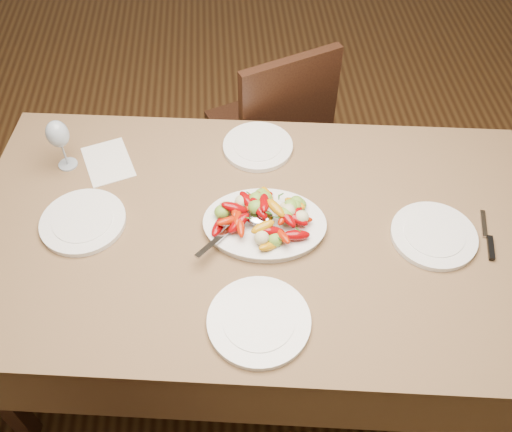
{
  "coord_description": "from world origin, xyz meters",
  "views": [
    {
      "loc": [
        -0.14,
        -1.18,
        2.16
      ],
      "look_at": [
        -0.07,
        -0.05,
        0.82
      ],
      "focal_mm": 40.0,
      "sensor_mm": 36.0,
      "label": 1
    }
  ],
  "objects_px": {
    "serving_platter": "(265,225)",
    "plate_near": "(259,321)",
    "wine_glass": "(61,143)",
    "plate_right": "(434,236)",
    "plate_far": "(258,147)",
    "dining_table": "(256,293)",
    "chair_far": "(266,127)",
    "plate_left": "(83,222)"
  },
  "relations": [
    {
      "from": "plate_far",
      "to": "plate_right",
      "type": "bearing_deg",
      "value": -40.29
    },
    {
      "from": "dining_table",
      "to": "wine_glass",
      "type": "relative_size",
      "value": 8.98
    },
    {
      "from": "plate_left",
      "to": "wine_glass",
      "type": "bearing_deg",
      "value": 107.87
    },
    {
      "from": "serving_platter",
      "to": "plate_near",
      "type": "relative_size",
      "value": 1.3
    },
    {
      "from": "serving_platter",
      "to": "plate_left",
      "type": "bearing_deg",
      "value": 174.47
    },
    {
      "from": "dining_table",
      "to": "plate_left",
      "type": "distance_m",
      "value": 0.67
    },
    {
      "from": "dining_table",
      "to": "chair_far",
      "type": "distance_m",
      "value": 0.82
    },
    {
      "from": "plate_right",
      "to": "plate_far",
      "type": "bearing_deg",
      "value": 139.71
    },
    {
      "from": "serving_platter",
      "to": "plate_far",
      "type": "relative_size",
      "value": 1.51
    },
    {
      "from": "serving_platter",
      "to": "plate_right",
      "type": "xyz_separation_m",
      "value": [
        0.52,
        -0.07,
        -0.0
      ]
    },
    {
      "from": "serving_platter",
      "to": "wine_glass",
      "type": "bearing_deg",
      "value": 153.7
    },
    {
      "from": "chair_far",
      "to": "plate_near",
      "type": "relative_size",
      "value": 3.28
    },
    {
      "from": "plate_far",
      "to": "plate_near",
      "type": "bearing_deg",
      "value": -93.74
    },
    {
      "from": "plate_near",
      "to": "wine_glass",
      "type": "distance_m",
      "value": 0.92
    },
    {
      "from": "dining_table",
      "to": "plate_near",
      "type": "bearing_deg",
      "value": -92.5
    },
    {
      "from": "plate_right",
      "to": "plate_far",
      "type": "xyz_separation_m",
      "value": [
        -0.52,
        0.44,
        0.0
      ]
    },
    {
      "from": "dining_table",
      "to": "plate_right",
      "type": "height_order",
      "value": "plate_right"
    },
    {
      "from": "plate_left",
      "to": "dining_table",
      "type": "bearing_deg",
      "value": -5.97
    },
    {
      "from": "serving_platter",
      "to": "plate_left",
      "type": "xyz_separation_m",
      "value": [
        -0.57,
        0.06,
        -0.0
      ]
    },
    {
      "from": "plate_left",
      "to": "plate_near",
      "type": "bearing_deg",
      "value": -36.56
    },
    {
      "from": "serving_platter",
      "to": "wine_glass",
      "type": "distance_m",
      "value": 0.74
    },
    {
      "from": "plate_right",
      "to": "chair_far",
      "type": "bearing_deg",
      "value": 117.28
    },
    {
      "from": "chair_far",
      "to": "plate_right",
      "type": "distance_m",
      "value": 1.03
    },
    {
      "from": "chair_far",
      "to": "serving_platter",
      "type": "relative_size",
      "value": 2.53
    },
    {
      "from": "plate_left",
      "to": "plate_right",
      "type": "xyz_separation_m",
      "value": [
        1.1,
        -0.13,
        0.0
      ]
    },
    {
      "from": "wine_glass",
      "to": "plate_left",
      "type": "bearing_deg",
      "value": -72.13
    },
    {
      "from": "serving_platter",
      "to": "plate_near",
      "type": "xyz_separation_m",
      "value": [
        -0.04,
        -0.34,
        -0.0
      ]
    },
    {
      "from": "chair_far",
      "to": "plate_far",
      "type": "xyz_separation_m",
      "value": [
        -0.07,
        -0.44,
        0.29
      ]
    },
    {
      "from": "plate_far",
      "to": "wine_glass",
      "type": "height_order",
      "value": "wine_glass"
    },
    {
      "from": "plate_left",
      "to": "wine_glass",
      "type": "distance_m",
      "value": 0.3
    },
    {
      "from": "dining_table",
      "to": "plate_near",
      "type": "relative_size",
      "value": 6.35
    },
    {
      "from": "plate_near",
      "to": "serving_platter",
      "type": "bearing_deg",
      "value": 82.96
    },
    {
      "from": "dining_table",
      "to": "serving_platter",
      "type": "relative_size",
      "value": 4.9
    },
    {
      "from": "plate_left",
      "to": "plate_right",
      "type": "bearing_deg",
      "value": -6.73
    },
    {
      "from": "plate_left",
      "to": "plate_near",
      "type": "distance_m",
      "value": 0.66
    },
    {
      "from": "plate_near",
      "to": "plate_right",
      "type": "bearing_deg",
      "value": 25.15
    },
    {
      "from": "serving_platter",
      "to": "plate_right",
      "type": "distance_m",
      "value": 0.53
    },
    {
      "from": "plate_far",
      "to": "wine_glass",
      "type": "distance_m",
      "value": 0.67
    },
    {
      "from": "chair_far",
      "to": "plate_right",
      "type": "height_order",
      "value": "chair_far"
    },
    {
      "from": "dining_table",
      "to": "wine_glass",
      "type": "height_order",
      "value": "wine_glass"
    },
    {
      "from": "dining_table",
      "to": "plate_right",
      "type": "distance_m",
      "value": 0.68
    },
    {
      "from": "plate_right",
      "to": "wine_glass",
      "type": "distance_m",
      "value": 1.26
    }
  ]
}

